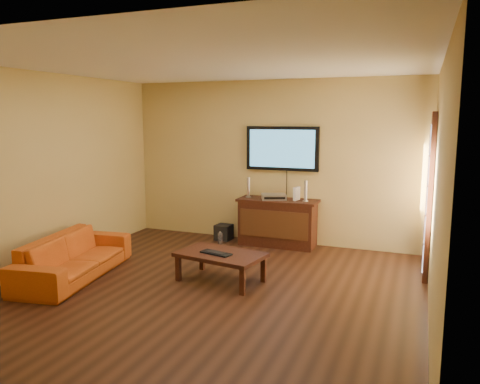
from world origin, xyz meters
The scene contains 14 objects.
ground_plane centered at (0.00, 0.00, 0.00)m, with size 5.00×5.00×0.00m, color black.
room_walls centered at (0.00, 0.62, 1.69)m, with size 5.00×5.00×5.00m.
french_door centered at (2.46, 1.70, 1.05)m, with size 0.07×1.02×2.22m.
media_console centered at (0.19, 2.24, 0.39)m, with size 1.30×0.50×0.77m.
television centered at (0.19, 2.45, 1.58)m, with size 1.22×0.08×0.72m.
coffee_table centered at (0.01, 0.33, 0.33)m, with size 1.17×0.82×0.38m.
sofa centered at (-1.86, -0.21, 0.37)m, with size 1.89×0.55×0.74m, color #CA5316.
speaker_left centered at (-0.33, 2.25, 0.93)m, with size 0.09×0.09×0.34m.
speaker_right centered at (0.65, 2.22, 0.92)m, with size 0.09×0.09×0.33m.
av_receiver centered at (0.13, 2.22, 0.81)m, with size 0.39×0.28×0.09m, color silver.
game_console centered at (0.49, 2.27, 0.88)m, with size 0.04×0.16×0.21m, color white.
subwoofer centered at (-0.78, 2.26, 0.13)m, with size 0.26×0.26×0.26m, color black.
bottle centered at (-0.71, 1.94, 0.10)m, with size 0.08×0.08×0.22m.
keyboard centered at (-0.02, 0.27, 0.39)m, with size 0.44×0.24×0.02m.
Camera 1 is at (2.36, -4.95, 2.09)m, focal length 35.00 mm.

